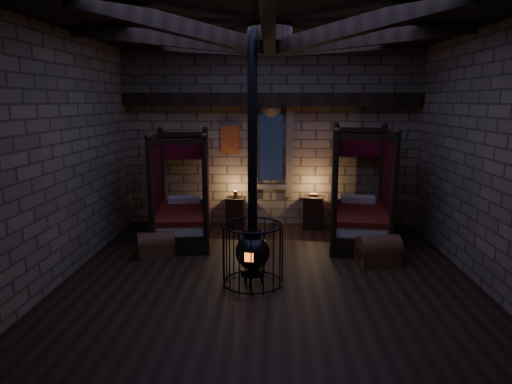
{
  "coord_description": "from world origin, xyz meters",
  "views": [
    {
      "loc": [
        0.09,
        -7.56,
        3.01
      ],
      "look_at": [
        -0.25,
        0.6,
        1.38
      ],
      "focal_mm": 32.0,
      "sensor_mm": 36.0,
      "label": 1
    }
  ],
  "objects_px": {
    "trunk_left": "(156,245)",
    "trunk_right": "(378,251)",
    "bed_left": "(183,214)",
    "stove": "(253,248)",
    "bed_right": "(359,214)"
  },
  "relations": [
    {
      "from": "trunk_left",
      "to": "trunk_right",
      "type": "bearing_deg",
      "value": -21.65
    },
    {
      "from": "bed_left",
      "to": "stove",
      "type": "xyz_separation_m",
      "value": [
        1.66,
        -2.49,
        0.05
      ]
    },
    {
      "from": "bed_right",
      "to": "bed_left",
      "type": "bearing_deg",
      "value": -172.44
    },
    {
      "from": "bed_right",
      "to": "stove",
      "type": "relative_size",
      "value": 0.6
    },
    {
      "from": "trunk_right",
      "to": "stove",
      "type": "distance_m",
      "value": 2.57
    },
    {
      "from": "trunk_left",
      "to": "trunk_right",
      "type": "height_order",
      "value": "trunk_right"
    },
    {
      "from": "bed_right",
      "to": "trunk_left",
      "type": "relative_size",
      "value": 3.06
    },
    {
      "from": "bed_right",
      "to": "trunk_right",
      "type": "relative_size",
      "value": 2.88
    },
    {
      "from": "stove",
      "to": "trunk_left",
      "type": "bearing_deg",
      "value": 155.86
    },
    {
      "from": "trunk_left",
      "to": "stove",
      "type": "xyz_separation_m",
      "value": [
        1.97,
        -1.31,
        0.4
      ]
    },
    {
      "from": "trunk_left",
      "to": "trunk_right",
      "type": "xyz_separation_m",
      "value": [
        4.28,
        -0.25,
        0.02
      ]
    },
    {
      "from": "trunk_left",
      "to": "bed_left",
      "type": "bearing_deg",
      "value": 57.33
    },
    {
      "from": "bed_left",
      "to": "stove",
      "type": "relative_size",
      "value": 0.58
    },
    {
      "from": "trunk_left",
      "to": "stove",
      "type": "bearing_deg",
      "value": -51.95
    },
    {
      "from": "trunk_right",
      "to": "stove",
      "type": "xyz_separation_m",
      "value": [
        -2.31,
        -1.06,
        0.37
      ]
    }
  ]
}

